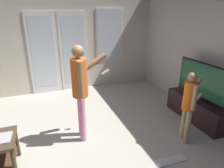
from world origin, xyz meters
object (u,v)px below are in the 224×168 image
object	(u,v)px
tv_stand	(198,109)
person_adult	(81,85)
person_child	(189,102)
loose_keyboard	(171,161)
flat_screen_tv	(202,81)

from	to	relation	value
tv_stand	person_adult	xyz separation A→B (m)	(-2.24, 0.21, 0.72)
tv_stand	person_child	world-z (taller)	person_child
person_adult	loose_keyboard	xyz separation A→B (m)	(1.03, -1.02, -0.93)
person_child	tv_stand	bearing A→B (deg)	34.36
tv_stand	person_adult	size ratio (longest dim) A/B	0.85
flat_screen_tv	person_adult	world-z (taller)	person_adult
person_adult	person_child	xyz separation A→B (m)	(1.54, -0.68, -0.24)
flat_screen_tv	loose_keyboard	size ratio (longest dim) A/B	2.63
person_child	loose_keyboard	xyz separation A→B (m)	(-0.50, -0.34, -0.69)
flat_screen_tv	person_child	xyz separation A→B (m)	(-0.70, -0.48, -0.09)
tv_stand	person_child	xyz separation A→B (m)	(-0.70, -0.48, 0.48)
tv_stand	person_child	bearing A→B (deg)	-145.64
flat_screen_tv	loose_keyboard	bearing A→B (deg)	-145.61
person_adult	loose_keyboard	bearing A→B (deg)	-44.72
person_adult	loose_keyboard	world-z (taller)	person_adult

